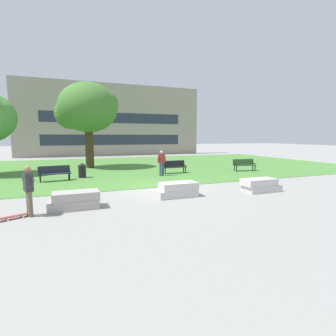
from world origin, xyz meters
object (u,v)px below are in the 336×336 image
park_bench_near_left (174,166)px  concrete_block_right (260,185)px  concrete_block_left (177,190)px  park_bench_near_right (55,172)px  skateboard (14,216)px  person_skateboarder (28,188)px  trash_bin (82,170)px  concrete_block_center (75,200)px  person_bystander_near_lawn (162,162)px  park_bench_far_left (244,164)px

park_bench_near_left → concrete_block_right: bearing=-78.9°
concrete_block_left → park_bench_near_right: park_bench_near_right is taller
concrete_block_left → skateboard: bearing=-171.1°
person_skateboarder → skateboard: (-0.45, -0.13, -0.89)m
trash_bin → park_bench_near_left: bearing=-2.3°
concrete_block_center → person_bystander_near_lawn: 8.67m
person_skateboarder → concrete_block_center: bearing=17.3°
concrete_block_left → park_bench_near_left: 7.42m
concrete_block_right → park_bench_far_left: (4.11, 6.57, 0.23)m
person_skateboarder → park_bench_near_right: (0.55, 7.25, -0.44)m
skateboard → trash_bin: 8.53m
concrete_block_right → park_bench_near_right: 11.69m
concrete_block_left → person_skateboarder: 5.88m
park_bench_near_right → park_bench_near_left: bearing=3.4°
concrete_block_right → person_skateboarder: person_skateboarder is taller
concrete_block_right → person_bystander_near_lawn: 7.11m
concrete_block_left → skateboard: concrete_block_left is taller
concrete_block_center → park_bench_near_left: 10.15m
park_bench_near_left → trash_bin: 6.36m
person_skateboarder → trash_bin: size_ratio=1.78×
park_bench_near_right → person_bystander_near_lawn: bearing=-3.3°
concrete_block_center → concrete_block_right: same height
park_bench_near_left → park_bench_far_left: 5.62m
concrete_block_center → skateboard: (-1.90, -0.58, -0.22)m
skateboard → park_bench_near_right: bearing=82.3°
park_bench_near_left → park_bench_far_left: size_ratio=0.98×
park_bench_near_left → trash_bin: size_ratio=1.89×
concrete_block_right → park_bench_near_right: bearing=143.7°
park_bench_near_right → trash_bin: size_ratio=1.93×
park_bench_near_left → park_bench_near_right: size_ratio=0.98×
person_skateboarder → skateboard: bearing=-163.5°
concrete_block_center → concrete_block_right: bearing=-0.8°
park_bench_near_left → park_bench_near_right: (-7.97, -0.48, 0.00)m
person_bystander_near_lawn → park_bench_near_right: bearing=176.7°
concrete_block_center → park_bench_near_right: (-0.90, 6.80, 0.23)m
park_bench_near_right → park_bench_far_left: 13.54m
concrete_block_center → park_bench_near_right: bearing=97.5°
person_skateboarder → person_bystander_near_lawn: person_bystander_near_lawn is taller
skateboard → park_bench_near_right: size_ratio=0.54×
person_skateboarder → concrete_block_left: bearing=8.3°
skateboard → trash_bin: (2.61, 8.11, 0.42)m
park_bench_near_left → trash_bin: (-6.36, 0.25, -0.04)m
concrete_block_center → person_skateboarder: bearing=-162.7°
trash_bin → person_bystander_near_lawn: size_ratio=0.56×
concrete_block_left → park_bench_near_left: (2.75, 6.89, 0.23)m
concrete_block_right → park_bench_near_left: bearing=101.1°
person_skateboarder → park_bench_near_right: person_skateboarder is taller
concrete_block_center → person_skateboarder: size_ratio=1.07×
concrete_block_left → person_bystander_near_lawn: size_ratio=1.08×
concrete_block_center → park_bench_far_left: (12.64, 6.46, 0.23)m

